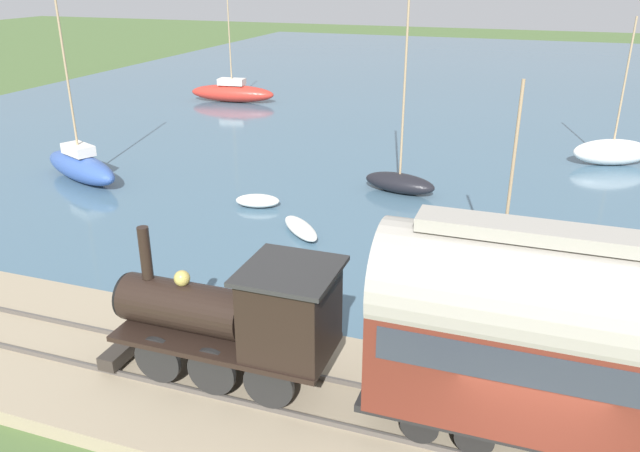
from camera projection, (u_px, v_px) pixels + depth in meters
The scene contains 11 objects.
harbor_water at pixel (547, 91), 49.92m from camera, with size 80.00×80.00×0.01m.
rail_embankment at pixel (519, 452), 12.42m from camera, with size 5.26×56.00×0.49m.
steam_locomotive at pixel (240, 314), 13.51m from camera, with size 2.00×5.48×3.42m.
passenger_coach at pixel (599, 342), 11.04m from camera, with size 2.33×8.37×4.55m.
sailboat_white at pixel (612, 151), 31.00m from camera, with size 2.65×4.11×7.08m.
sailboat_black at pixel (400, 181), 27.20m from camera, with size 1.85×3.42×8.68m.
sailboat_red at pixel (232, 92), 45.72m from camera, with size 2.28×6.49×7.14m.
sailboat_teal at pixel (500, 269), 19.30m from camera, with size 1.70×5.10×6.29m.
sailboat_blue at pixel (81, 166), 28.67m from camera, with size 3.57×5.62×9.11m.
rowboat_near_shore at pixel (258, 201), 25.67m from camera, with size 1.39×1.99×0.49m.
rowboat_mid_harbor at pixel (301, 228), 23.02m from camera, with size 2.35×2.28×0.44m.
Camera 1 is at (-9.31, 0.53, 9.11)m, focal length 35.00 mm.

